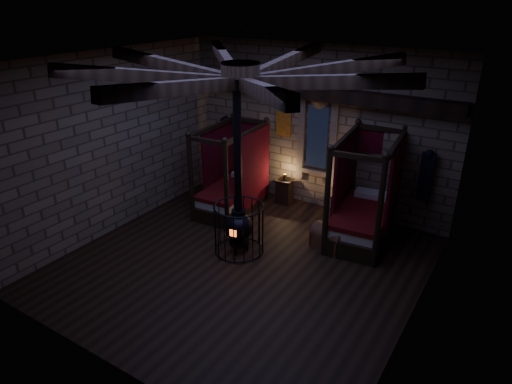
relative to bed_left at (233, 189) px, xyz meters
The scene contains 8 objects.
room 4.14m from the bed_left, 49.29° to the right, with size 7.02×7.02×4.29m.
bed_left is the anchor object (origin of this frame).
bed_right 3.46m from the bed_left, ahead, with size 1.47×2.43×2.42m.
trunk_left 0.72m from the bed_left, 85.20° to the right, with size 0.77×0.52×0.55m.
trunk_right 3.08m from the bed_left, 10.41° to the right, with size 0.87×0.67×0.56m.
nightstand_left 1.44m from the bed_left, 46.59° to the left, with size 0.47×0.46×0.84m.
nightstand_right 2.80m from the bed_left, 19.29° to the left, with size 0.50×0.48×0.73m.
stove 2.22m from the bed_left, 51.46° to the right, with size 1.09×1.09×4.05m.
Camera 1 is at (4.67, -6.87, 5.33)m, focal length 32.00 mm.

